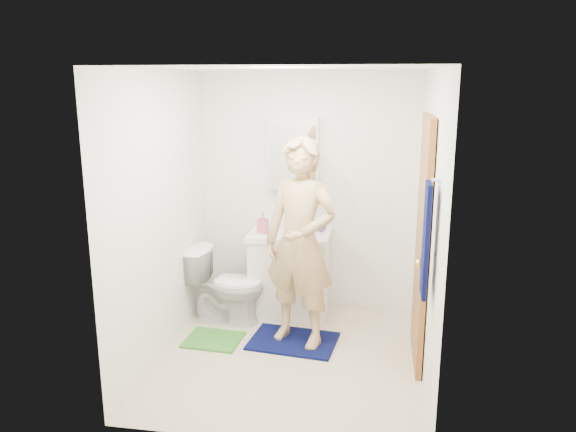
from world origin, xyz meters
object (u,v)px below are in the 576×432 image
object	(u,v)px
vanity_cabinet	(290,275)
toilet	(227,285)
soap_dispenser	(263,223)
towel	(426,240)
man	(300,243)
medicine_cabinet	(294,154)
toothbrush_cup	(321,227)

from	to	relation	value
vanity_cabinet	toilet	bearing A→B (deg)	-153.48
vanity_cabinet	soap_dispenser	distance (m)	0.61
vanity_cabinet	towel	xyz separation A→B (m)	(1.18, -1.48, 0.85)
vanity_cabinet	man	xyz separation A→B (m)	(0.20, -0.66, 0.54)
vanity_cabinet	soap_dispenser	xyz separation A→B (m)	(-0.26, -0.07, 0.55)
medicine_cabinet	toothbrush_cup	xyz separation A→B (m)	(0.30, -0.13, -0.71)
towel	soap_dispenser	bearing A→B (deg)	135.40
medicine_cabinet	toothbrush_cup	world-z (taller)	medicine_cabinet
toilet	soap_dispenser	distance (m)	0.70
medicine_cabinet	soap_dispenser	distance (m)	0.76
towel	toilet	distance (m)	2.30
vanity_cabinet	medicine_cabinet	distance (m)	1.22
vanity_cabinet	soap_dispenser	size ratio (longest dim) A/B	3.94
towel	vanity_cabinet	bearing A→B (deg)	128.47
vanity_cabinet	toilet	world-z (taller)	vanity_cabinet
towel	soap_dispenser	distance (m)	2.04
soap_dispenser	man	size ratio (longest dim) A/B	0.11
toilet	soap_dispenser	size ratio (longest dim) A/B	3.63
vanity_cabinet	man	world-z (taller)	man
man	soap_dispenser	bearing A→B (deg)	148.82
towel	toothbrush_cup	xyz separation A→B (m)	(-0.88, 1.58, -0.36)
medicine_cabinet	toilet	world-z (taller)	medicine_cabinet
medicine_cabinet	soap_dispenser	world-z (taller)	medicine_cabinet
toothbrush_cup	toilet	bearing A→B (deg)	-156.42
vanity_cabinet	soap_dispenser	bearing A→B (deg)	-165.38
toilet	man	bearing A→B (deg)	-111.00
towel	toilet	bearing A→B (deg)	145.78
medicine_cabinet	toilet	bearing A→B (deg)	-138.40
medicine_cabinet	soap_dispenser	bearing A→B (deg)	-131.40
vanity_cabinet	man	distance (m)	0.88
towel	man	size ratio (longest dim) A/B	0.43
soap_dispenser	man	world-z (taller)	man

